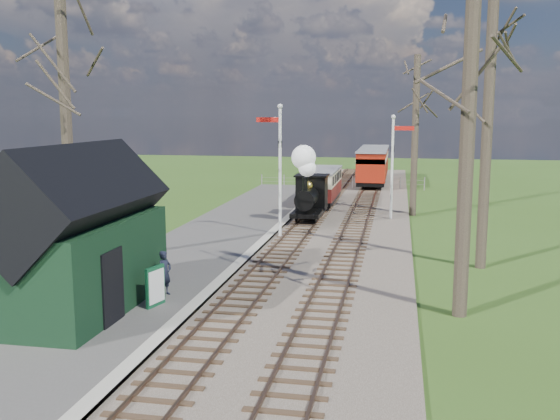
{
  "coord_description": "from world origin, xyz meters",
  "views": [
    {
      "loc": [
        4.65,
        -12.03,
        5.81
      ],
      "look_at": [
        -0.41,
        14.45,
        1.6
      ],
      "focal_mm": 40.0,
      "sensor_mm": 36.0,
      "label": 1
    }
  ],
  "objects_px": {
    "red_carriage_b": "(375,162)",
    "coach": "(323,184)",
    "red_carriage_a": "(372,167)",
    "semaphore_far": "(394,159)",
    "station_shed": "(77,238)",
    "bench": "(102,304)",
    "sign_board": "(155,286)",
    "person": "(165,273)",
    "semaphore_near": "(279,161)",
    "locomotive": "(309,188)"
  },
  "relations": [
    {
      "from": "locomotive",
      "to": "coach",
      "type": "height_order",
      "value": "locomotive"
    },
    {
      "from": "coach",
      "to": "bench",
      "type": "bearing_deg",
      "value": -98.06
    },
    {
      "from": "station_shed",
      "to": "locomotive",
      "type": "height_order",
      "value": "station_shed"
    },
    {
      "from": "bench",
      "to": "station_shed",
      "type": "bearing_deg",
      "value": 146.61
    },
    {
      "from": "semaphore_far",
      "to": "red_carriage_a",
      "type": "relative_size",
      "value": 1.02
    },
    {
      "from": "red_carriage_a",
      "to": "bench",
      "type": "bearing_deg",
      "value": -99.99
    },
    {
      "from": "red_carriage_a",
      "to": "person",
      "type": "xyz_separation_m",
      "value": [
        -4.97,
        -31.05,
        -0.73
      ]
    },
    {
      "from": "semaphore_far",
      "to": "bench",
      "type": "distance_m",
      "value": 20.37
    },
    {
      "from": "semaphore_near",
      "to": "person",
      "type": "xyz_separation_m",
      "value": [
        -1.6,
        -10.29,
        -2.72
      ]
    },
    {
      "from": "red_carriage_b",
      "to": "sign_board",
      "type": "distance_m",
      "value": 37.97
    },
    {
      "from": "person",
      "to": "semaphore_far",
      "type": "bearing_deg",
      "value": -3.04
    },
    {
      "from": "semaphore_far",
      "to": "red_carriage_b",
      "type": "xyz_separation_m",
      "value": [
        -1.77,
        20.27,
        -1.72
      ]
    },
    {
      "from": "red_carriage_b",
      "to": "person",
      "type": "height_order",
      "value": "red_carriage_b"
    },
    {
      "from": "semaphore_far",
      "to": "coach",
      "type": "relative_size",
      "value": 0.89
    },
    {
      "from": "semaphore_near",
      "to": "sign_board",
      "type": "relative_size",
      "value": 5.22
    },
    {
      "from": "station_shed",
      "to": "person",
      "type": "xyz_separation_m",
      "value": [
        1.92,
        1.72,
        -1.37
      ]
    },
    {
      "from": "red_carriage_a",
      "to": "person",
      "type": "distance_m",
      "value": 31.46
    },
    {
      "from": "coach",
      "to": "red_carriage_b",
      "type": "height_order",
      "value": "red_carriage_b"
    },
    {
      "from": "semaphore_near",
      "to": "bench",
      "type": "xyz_separation_m",
      "value": [
        -2.52,
        -12.67,
        -3.02
      ]
    },
    {
      "from": "semaphore_near",
      "to": "locomotive",
      "type": "bearing_deg",
      "value": 80.45
    },
    {
      "from": "semaphore_near",
      "to": "locomotive",
      "type": "relative_size",
      "value": 1.55
    },
    {
      "from": "red_carriage_a",
      "to": "sign_board",
      "type": "relative_size",
      "value": 4.71
    },
    {
      "from": "coach",
      "to": "sign_board",
      "type": "relative_size",
      "value": 5.38
    },
    {
      "from": "coach",
      "to": "sign_board",
      "type": "height_order",
      "value": "coach"
    },
    {
      "from": "station_shed",
      "to": "bench",
      "type": "distance_m",
      "value": 2.06
    },
    {
      "from": "coach",
      "to": "red_carriage_a",
      "type": "bearing_deg",
      "value": 75.71
    },
    {
      "from": "locomotive",
      "to": "red_carriage_b",
      "type": "relative_size",
      "value": 0.71
    },
    {
      "from": "station_shed",
      "to": "semaphore_far",
      "type": "xyz_separation_m",
      "value": [
        8.67,
        18.0,
        1.08
      ]
    },
    {
      "from": "station_shed",
      "to": "sign_board",
      "type": "xyz_separation_m",
      "value": [
        2.06,
        0.62,
        -1.47
      ]
    },
    {
      "from": "red_carriage_b",
      "to": "bench",
      "type": "height_order",
      "value": "red_carriage_b"
    },
    {
      "from": "sign_board",
      "to": "semaphore_near",
      "type": "bearing_deg",
      "value": 82.63
    },
    {
      "from": "semaphore_far",
      "to": "red_carriage_b",
      "type": "height_order",
      "value": "semaphore_far"
    },
    {
      "from": "semaphore_far",
      "to": "sign_board",
      "type": "height_order",
      "value": "semaphore_far"
    },
    {
      "from": "red_carriage_a",
      "to": "semaphore_near",
      "type": "bearing_deg",
      "value": -99.22
    },
    {
      "from": "coach",
      "to": "bench",
      "type": "relative_size",
      "value": 4.12
    },
    {
      "from": "red_carriage_b",
      "to": "coach",
      "type": "bearing_deg",
      "value": -99.4
    },
    {
      "from": "station_shed",
      "to": "locomotive",
      "type": "bearing_deg",
      "value": 75.44
    },
    {
      "from": "red_carriage_a",
      "to": "semaphore_far",
      "type": "bearing_deg",
      "value": -83.15
    },
    {
      "from": "bench",
      "to": "person",
      "type": "xyz_separation_m",
      "value": [
        0.91,
        2.38,
        0.3
      ]
    },
    {
      "from": "semaphore_near",
      "to": "coach",
      "type": "xyz_separation_m",
      "value": [
        0.77,
        10.56,
        -2.25
      ]
    },
    {
      "from": "bench",
      "to": "person",
      "type": "distance_m",
      "value": 2.57
    },
    {
      "from": "red_carriage_a",
      "to": "sign_board",
      "type": "distance_m",
      "value": 32.52
    },
    {
      "from": "station_shed",
      "to": "semaphore_far",
      "type": "height_order",
      "value": "semaphore_far"
    },
    {
      "from": "red_carriage_b",
      "to": "person",
      "type": "xyz_separation_m",
      "value": [
        -4.97,
        -36.55,
        -0.73
      ]
    },
    {
      "from": "station_shed",
      "to": "person",
      "type": "bearing_deg",
      "value": 41.71
    },
    {
      "from": "station_shed",
      "to": "person",
      "type": "relative_size",
      "value": 4.49
    },
    {
      "from": "semaphore_near",
      "to": "semaphore_far",
      "type": "bearing_deg",
      "value": 49.4
    },
    {
      "from": "station_shed",
      "to": "semaphore_near",
      "type": "xyz_separation_m",
      "value": [
        3.53,
        12.0,
        1.35
      ]
    },
    {
      "from": "bench",
      "to": "semaphore_near",
      "type": "bearing_deg",
      "value": 78.76
    },
    {
      "from": "locomotive",
      "to": "bench",
      "type": "bearing_deg",
      "value": -100.8
    }
  ]
}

